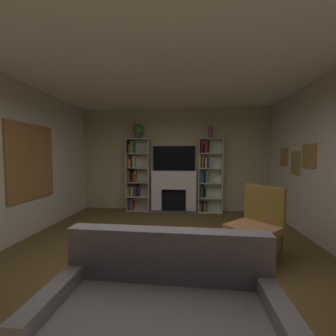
{
  "coord_description": "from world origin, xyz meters",
  "views": [
    {
      "loc": [
        0.36,
        -2.6,
        1.51
      ],
      "look_at": [
        0.0,
        1.23,
        1.3
      ],
      "focal_mm": 21.58,
      "sensor_mm": 36.0,
      "label": 1
    }
  ],
  "objects_px": {
    "bookshelf_right": "(207,175)",
    "fireplace": "(174,190)",
    "tv": "(174,158)",
    "bookshelf_left": "(136,176)",
    "potted_plant": "(138,131)",
    "vase_with_flowers": "(211,131)",
    "couch": "(162,321)",
    "armchair": "(257,223)"
  },
  "relations": [
    {
      "from": "vase_with_flowers",
      "to": "fireplace",
      "type": "bearing_deg",
      "value": 177.84
    },
    {
      "from": "couch",
      "to": "armchair",
      "type": "relative_size",
      "value": 1.63
    },
    {
      "from": "bookshelf_right",
      "to": "couch",
      "type": "relative_size",
      "value": 1.14
    },
    {
      "from": "fireplace",
      "to": "tv",
      "type": "relative_size",
      "value": 1.14
    },
    {
      "from": "potted_plant",
      "to": "armchair",
      "type": "height_order",
      "value": "potted_plant"
    },
    {
      "from": "bookshelf_left",
      "to": "vase_with_flowers",
      "type": "bearing_deg",
      "value": -0.71
    },
    {
      "from": "fireplace",
      "to": "bookshelf_left",
      "type": "height_order",
      "value": "bookshelf_left"
    },
    {
      "from": "bookshelf_left",
      "to": "armchair",
      "type": "bearing_deg",
      "value": -45.76
    },
    {
      "from": "fireplace",
      "to": "armchair",
      "type": "distance_m",
      "value": 2.88
    },
    {
      "from": "fireplace",
      "to": "potted_plant",
      "type": "height_order",
      "value": "potted_plant"
    },
    {
      "from": "potted_plant",
      "to": "vase_with_flowers",
      "type": "height_order",
      "value": "vase_with_flowers"
    },
    {
      "from": "bookshelf_right",
      "to": "potted_plant",
      "type": "distance_m",
      "value": 2.25
    },
    {
      "from": "tv",
      "to": "armchair",
      "type": "bearing_deg",
      "value": -62.05
    },
    {
      "from": "potted_plant",
      "to": "couch",
      "type": "height_order",
      "value": "potted_plant"
    },
    {
      "from": "bookshelf_left",
      "to": "couch",
      "type": "relative_size",
      "value": 1.14
    },
    {
      "from": "tv",
      "to": "potted_plant",
      "type": "height_order",
      "value": "potted_plant"
    },
    {
      "from": "bookshelf_right",
      "to": "vase_with_flowers",
      "type": "xyz_separation_m",
      "value": [
        0.08,
        -0.03,
        1.17
      ]
    },
    {
      "from": "potted_plant",
      "to": "vase_with_flowers",
      "type": "distance_m",
      "value": 1.98
    },
    {
      "from": "vase_with_flowers",
      "to": "armchair",
      "type": "xyz_separation_m",
      "value": [
        0.4,
        -2.49,
        -1.65
      ]
    },
    {
      "from": "fireplace",
      "to": "potted_plant",
      "type": "xyz_separation_m",
      "value": [
        -0.99,
        -0.04,
        1.64
      ]
    },
    {
      "from": "potted_plant",
      "to": "couch",
      "type": "relative_size",
      "value": 0.23
    },
    {
      "from": "fireplace",
      "to": "tv",
      "type": "bearing_deg",
      "value": 90.0
    },
    {
      "from": "tv",
      "to": "bookshelf_left",
      "type": "distance_m",
      "value": 1.18
    },
    {
      "from": "potted_plant",
      "to": "couch",
      "type": "distance_m",
      "value": 4.68
    },
    {
      "from": "fireplace",
      "to": "vase_with_flowers",
      "type": "xyz_separation_m",
      "value": [
        0.99,
        -0.04,
        1.6
      ]
    },
    {
      "from": "fireplace",
      "to": "vase_with_flowers",
      "type": "distance_m",
      "value": 1.88
    },
    {
      "from": "bookshelf_left",
      "to": "couch",
      "type": "distance_m",
      "value": 4.36
    },
    {
      "from": "potted_plant",
      "to": "bookshelf_right",
      "type": "bearing_deg",
      "value": 1.0
    },
    {
      "from": "potted_plant",
      "to": "armchair",
      "type": "bearing_deg",
      "value": -46.39
    },
    {
      "from": "fireplace",
      "to": "bookshelf_left",
      "type": "bearing_deg",
      "value": -179.37
    },
    {
      "from": "potted_plant",
      "to": "vase_with_flowers",
      "type": "bearing_deg",
      "value": -0.01
    },
    {
      "from": "tv",
      "to": "couch",
      "type": "distance_m",
      "value": 4.38
    },
    {
      "from": "bookshelf_right",
      "to": "fireplace",
      "type": "bearing_deg",
      "value": 179.76
    },
    {
      "from": "bookshelf_right",
      "to": "bookshelf_left",
      "type": "bearing_deg",
      "value": -179.77
    },
    {
      "from": "tv",
      "to": "bookshelf_left",
      "type": "relative_size",
      "value": 0.58
    },
    {
      "from": "tv",
      "to": "armchair",
      "type": "relative_size",
      "value": 1.09
    },
    {
      "from": "tv",
      "to": "bookshelf_left",
      "type": "xyz_separation_m",
      "value": [
        -1.07,
        -0.09,
        -0.5
      ]
    },
    {
      "from": "bookshelf_left",
      "to": "vase_with_flowers",
      "type": "distance_m",
      "value": 2.39
    },
    {
      "from": "bookshelf_left",
      "to": "armchair",
      "type": "xyz_separation_m",
      "value": [
        2.45,
        -2.52,
        -0.42
      ]
    },
    {
      "from": "vase_with_flowers",
      "to": "bookshelf_left",
      "type": "bearing_deg",
      "value": 179.29
    },
    {
      "from": "tv",
      "to": "bookshelf_right",
      "type": "distance_m",
      "value": 1.02
    },
    {
      "from": "tv",
      "to": "fireplace",
      "type": "bearing_deg",
      "value": -90.0
    }
  ]
}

